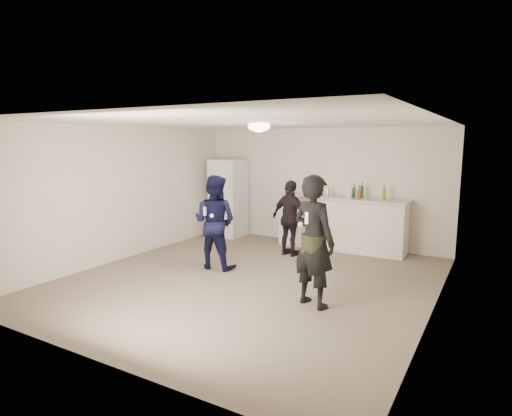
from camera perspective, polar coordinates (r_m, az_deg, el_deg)
The scene contains 21 objects.
floor at distance 7.01m, azimuth -0.83°, elevation -9.55°, with size 6.00×6.00×0.00m, color #6B5B4C.
ceiling at distance 6.66m, azimuth -0.88°, elevation 11.33°, with size 6.00×6.00×0.00m, color silver.
wall_back at distance 9.40m, azimuth 8.58°, elevation 2.87°, with size 6.00×6.00×0.00m, color beige.
wall_front at distance 4.46m, azimuth -21.09°, elevation -4.20°, with size 6.00×6.00×0.00m, color beige.
wall_left at distance 8.46m, azimuth -17.07°, elevation 1.92°, with size 6.00×6.00×0.00m, color beige.
wall_right at distance 5.83m, azimuth 23.06°, elevation -1.37°, with size 6.00×6.00×0.00m, color beige.
counter at distance 9.00m, azimuth 11.28°, elevation -2.14°, with size 2.60×0.56×1.05m, color silver.
counter_top at distance 8.91m, azimuth 11.38°, elevation 1.31°, with size 2.68×0.64×0.04m, color beige.
fridge at distance 10.08m, azimuth -3.70°, elevation 1.35°, with size 0.70×0.70×1.80m, color silver.
fridge_handle at distance 9.57m, azimuth -3.55°, elevation 3.36°, with size 0.02×0.02×0.60m, color silver.
ceiling_dome at distance 6.91m, azimuth 0.42°, elevation 10.82°, with size 0.36×0.36×0.16m, color white.
shaker at distance 9.00m, azimuth 9.51°, elevation 2.11°, with size 0.08×0.08×0.17m, color #AFB0B4.
man at distance 7.51m, azimuth -5.52°, elevation -1.87°, with size 0.80×0.62×1.64m, color #0E103D.
woman at distance 5.77m, azimuth 7.71°, elevation -4.42°, with size 0.65×0.43×1.79m, color black.
camo_shorts at distance 5.78m, azimuth 7.70°, elevation -4.86°, with size 0.34×0.34×0.28m, color #2B3518.
spectator at distance 8.32m, azimuth 4.65°, elevation -1.37°, with size 0.87×0.36×1.48m, color black.
remote_man at distance 7.25m, azimuth -6.83°, elevation -0.44°, with size 0.04×0.04×0.15m, color white.
nunchuk_man at distance 7.21m, azimuth -5.92°, elevation -1.04°, with size 0.07×0.07×0.07m, color white.
remote_woman at distance 5.47m, azimuth 6.79°, elevation -1.34°, with size 0.04×0.04×0.15m, color white.
nunchuk_woman at distance 5.56m, azimuth 5.95°, elevation -2.21°, with size 0.07×0.07×0.07m, color white.
bottle_cluster at distance 8.76m, azimuth 14.00°, elevation 1.91°, with size 0.73×0.32×0.24m.
Camera 1 is at (3.41, -5.71, 2.21)m, focal length 30.00 mm.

